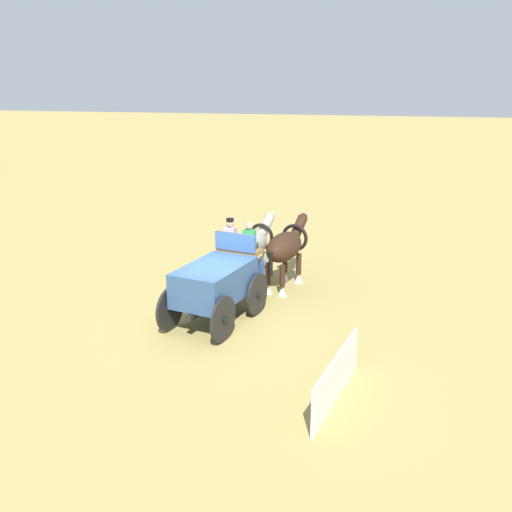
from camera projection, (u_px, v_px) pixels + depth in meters
ground_plane at (216, 322)px, 16.75m from camera, size 220.00×220.00×0.00m
show_wagon at (218, 281)px, 16.54m from camera, size 5.69×2.43×2.76m
draft_horse_near at (251, 246)px, 19.78m from camera, size 3.07×1.32×2.17m
draft_horse_off at (286, 248)px, 19.19m from camera, size 3.06×1.34×2.28m
sponsor_banner at (337, 378)px, 12.46m from camera, size 3.16×0.62×1.10m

